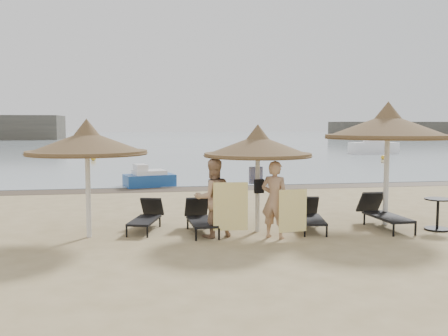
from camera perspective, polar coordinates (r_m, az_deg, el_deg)
The scene contains 20 objects.
ground at distance 10.83m, azimuth 1.20°, elevation -8.79°, with size 160.00×160.00×0.00m, color tan.
sea at distance 90.38m, azimuth -8.40°, elevation 3.38°, with size 200.00×140.00×0.03m, color #80959F.
wet_sand_strip at distance 19.99m, azimuth -3.88°, elevation -2.39°, with size 200.00×1.60×0.01m, color #4D3D2B.
palapa_left at distance 11.69m, azimuth -15.39°, elevation 2.76°, with size 2.74×2.74×2.71m.
palapa_center at distance 11.92m, azimuth 3.88°, elevation 2.49°, with size 2.61×2.61×2.59m.
palapa_right at distance 13.40m, azimuth 18.21°, elevation 4.50°, with size 3.19×3.19×3.17m.
lounger_far_left at distance 12.46m, azimuth -8.82°, elevation -5.48°, with size 0.96×1.71×0.73m.
lounger_near_left at distance 12.08m, azimuth -2.70°, elevation -5.66°, with size 0.66×1.76×0.78m.
lounger_near_right at distance 12.56m, azimuth 9.82°, elevation -5.36°, with size 0.87×1.75×0.75m.
lounger_far_right at distance 13.17m, azimuth 17.65°, elevation -4.87°, with size 0.69×1.89×0.84m.
side_table at distance 13.32m, azimuth 23.22°, elevation -4.97°, with size 0.64×0.64×0.78m.
person_left at distance 11.41m, azimuth -1.29°, elevation -2.74°, with size 0.96×0.62×2.09m, color tan.
person_right at distance 11.34m, azimuth 5.83°, elevation -2.91°, with size 0.94×0.61×2.05m, color tan.
towel_left at distance 11.17m, azimuth 0.75°, elevation -4.42°, with size 0.78×0.08×1.09m.
towel_right at distance 11.25m, azimuth 7.87°, elevation -4.86°, with size 0.68×0.13×0.96m.
bag_patterned at distance 12.15m, azimuth 3.66°, elevation -0.82°, with size 0.34×0.17×0.41m.
bag_dark at distance 11.85m, azimuth 4.03°, elevation -2.10°, with size 0.24×0.12×0.33m.
pedal_boat at distance 20.94m, azimuth -8.61°, elevation -1.15°, with size 2.23×1.63×0.93m.
buoy_left at distance 36.27m, azimuth -14.71°, elevation 1.08°, with size 0.36×0.36×0.36m, color yellow.
buoy_right at distance 37.96m, azimuth 17.73°, elevation 1.15°, with size 0.32×0.32×0.32m, color yellow.
Camera 1 is at (-1.98, -10.33, 2.59)m, focal length 40.00 mm.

